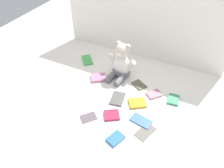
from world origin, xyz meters
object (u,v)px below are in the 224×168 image
book_case_6 (137,103)px  book_case_7 (118,98)px  book_case_5 (112,115)px  book_case_10 (154,94)px  book_case_9 (145,132)px  book_case_4 (139,85)px  book_case_3 (87,60)px  book_case_0 (141,121)px  book_case_2 (88,117)px  book_case_11 (173,99)px  book_case_8 (116,138)px  teddy_bear (121,64)px  book_case_1 (98,78)px

book_case_6 → book_case_7: size_ratio=0.88×
book_case_5 → book_case_10: book_case_5 is taller
book_case_7 → book_case_9: (0.28, -0.19, -0.00)m
book_case_4 → book_case_5: book_case_5 is taller
book_case_3 → book_case_7: size_ratio=1.03×
book_case_0 → book_case_2: book_case_0 is taller
book_case_4 → book_case_10: 0.15m
book_case_4 → book_case_11: size_ratio=1.02×
book_case_3 → book_case_6: (0.59, -0.30, -0.00)m
book_case_4 → book_case_8: 0.53m
teddy_bear → book_case_5: teddy_bear is taller
book_case_2 → book_case_6: book_case_6 is taller
book_case_3 → book_case_6: same height
book_case_5 → book_case_9: book_case_5 is taller
book_case_8 → book_case_4: bearing=-64.9°
book_case_5 → teddy_bear: bearing=163.7°
book_case_2 → book_case_11: 0.63m
book_case_4 → book_case_5: bearing=-158.6°
book_case_2 → book_case_4: size_ratio=0.99×
book_case_6 → book_case_7: (-0.15, -0.02, -0.00)m
teddy_bear → book_case_2: bearing=-84.9°
book_case_9 → book_case_11: 0.36m
book_case_1 → book_case_8: (0.37, -0.46, -0.00)m
book_case_2 → book_case_10: 0.52m
book_case_0 → book_case_8: 0.22m
book_case_3 → book_case_8: bearing=-89.3°
book_case_1 → book_case_10: (0.46, 0.01, -0.00)m
book_case_11 → book_case_10: bearing=176.7°
book_case_1 → book_case_4: (0.33, 0.07, -0.00)m
book_case_6 → book_case_7: book_case_6 is taller
book_case_1 → book_case_10: bearing=57.4°
book_case_2 → book_case_11: (0.48, 0.41, 0.01)m
book_case_0 → book_case_1: 0.53m
book_case_5 → book_case_1: bearing=-171.0°
book_case_0 → book_case_4: same height
book_case_0 → book_case_11: (0.15, 0.28, 0.00)m
book_case_4 → book_case_11: bearing=-68.6°
book_case_9 → book_case_11: size_ratio=1.31×
book_case_2 → book_case_7: (0.10, 0.24, 0.00)m
teddy_bear → book_case_6: teddy_bear is taller
book_case_11 → book_case_8: bearing=-122.5°
book_case_5 → book_case_10: size_ratio=0.98×
book_case_7 → book_case_11: 0.41m
teddy_bear → book_case_0: bearing=-43.9°
book_case_6 → book_case_2: bearing=-78.3°
book_case_0 → book_case_4: bearing=33.0°
teddy_bear → book_case_1: (-0.14, -0.12, -0.10)m
teddy_bear → book_case_1: bearing=-133.1°
book_case_3 → book_case_8: size_ratio=1.37×
book_case_7 → book_case_4: bearing=-122.6°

